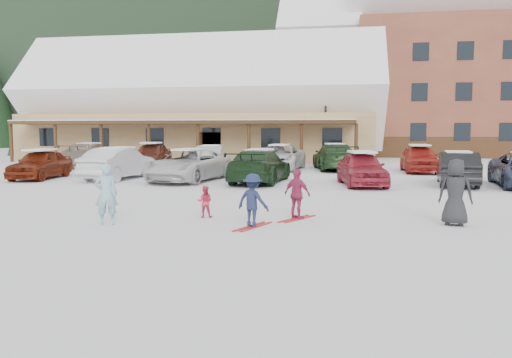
% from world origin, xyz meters
% --- Properties ---
extents(ground, '(160.00, 160.00, 0.00)m').
position_xyz_m(ground, '(0.00, 0.00, 0.00)').
color(ground, silver).
rests_on(ground, ground).
extents(forested_hillside, '(300.00, 70.00, 38.00)m').
position_xyz_m(forested_hillside, '(0.00, 85.00, 19.00)').
color(forested_hillside, black).
rests_on(forested_hillside, ground).
extents(day_lodge, '(29.12, 12.50, 10.38)m').
position_xyz_m(day_lodge, '(-9.00, 27.96, 3.94)').
color(day_lodge, tan).
rests_on(day_lodge, ground).
extents(alpine_hotel, '(31.48, 14.01, 21.48)m').
position_xyz_m(alpine_hotel, '(14.27, 38.00, 8.63)').
color(alpine_hotel, brown).
rests_on(alpine_hotel, ground).
extents(lamp_post, '(0.50, 0.25, 6.00)m').
position_xyz_m(lamp_post, '(1.45, 24.62, 3.40)').
color(lamp_post, black).
rests_on(lamp_post, ground).
extents(conifer_0, '(4.40, 4.40, 10.20)m').
position_xyz_m(conifer_0, '(-26.00, 30.00, 5.69)').
color(conifer_0, black).
rests_on(conifer_0, ground).
extents(conifer_2, '(5.28, 5.28, 12.24)m').
position_xyz_m(conifer_2, '(-30.00, 42.00, 6.83)').
color(conifer_2, black).
rests_on(conifer_2, ground).
extents(conifer_3, '(3.96, 3.96, 9.18)m').
position_xyz_m(conifer_3, '(6.00, 44.00, 5.12)').
color(conifer_3, black).
rests_on(conifer_3, ground).
extents(adult_skier, '(0.66, 0.56, 1.55)m').
position_xyz_m(adult_skier, '(-3.14, -1.18, 0.78)').
color(adult_skier, '#8CB6C7').
rests_on(adult_skier, ground).
extents(toddler_red, '(0.45, 0.37, 0.86)m').
position_xyz_m(toddler_red, '(-0.98, 0.24, 0.43)').
color(toddler_red, '#CB2A4A').
rests_on(toddler_red, ground).
extents(child_navy, '(0.97, 0.78, 1.32)m').
position_xyz_m(child_navy, '(0.55, -0.89, 0.66)').
color(child_navy, '#192242').
rests_on(child_navy, ground).
extents(skis_child_navy, '(0.72, 1.37, 0.03)m').
position_xyz_m(skis_child_navy, '(0.55, -0.89, 0.01)').
color(skis_child_navy, '#B01923').
rests_on(skis_child_navy, ground).
extents(child_magenta, '(0.85, 0.68, 1.35)m').
position_xyz_m(child_magenta, '(1.52, 0.38, 0.68)').
color(child_magenta, '#9F2A51').
rests_on(child_magenta, ground).
extents(skis_child_magenta, '(0.86, 1.32, 0.03)m').
position_xyz_m(skis_child_magenta, '(1.52, 0.38, 0.01)').
color(skis_child_magenta, '#B01923').
rests_on(skis_child_magenta, ground).
extents(bystander_dark, '(0.93, 0.73, 1.67)m').
position_xyz_m(bystander_dark, '(5.47, 0.19, 0.84)').
color(bystander_dark, '#242426').
rests_on(bystander_dark, ground).
extents(parked_car_0, '(2.05, 4.31, 1.42)m').
position_xyz_m(parked_car_0, '(-11.76, 9.30, 0.71)').
color(parked_car_0, maroon).
rests_on(parked_car_0, ground).
extents(parked_car_1, '(2.10, 4.78, 1.53)m').
position_xyz_m(parked_car_1, '(-7.93, 9.76, 0.76)').
color(parked_car_1, silver).
rests_on(parked_car_1, ground).
extents(parked_car_2, '(3.33, 5.67, 1.48)m').
position_xyz_m(parked_car_2, '(-4.34, 9.56, 0.74)').
color(parked_car_2, silver).
rests_on(parked_car_2, ground).
extents(parked_car_3, '(2.49, 5.29, 1.49)m').
position_xyz_m(parked_car_3, '(-0.97, 9.40, 0.75)').
color(parked_car_3, black).
rests_on(parked_car_3, ground).
extents(parked_car_4, '(2.37, 4.47, 1.45)m').
position_xyz_m(parked_car_4, '(3.52, 9.01, 0.72)').
color(parked_car_4, '#A72738').
rests_on(parked_car_4, ground).
extents(parked_car_5, '(2.11, 4.54, 1.44)m').
position_xyz_m(parked_car_5, '(7.60, 9.76, 0.72)').
color(parked_car_5, black).
rests_on(parked_car_5, ground).
extents(parked_car_7, '(2.71, 5.47, 1.53)m').
position_xyz_m(parked_car_7, '(-13.24, 16.86, 0.76)').
color(parked_car_7, gray).
rests_on(parked_car_7, ground).
extents(parked_car_8, '(2.35, 4.79, 1.57)m').
position_xyz_m(parked_car_8, '(-9.09, 16.93, 0.79)').
color(parked_car_8, '#5B281C').
rests_on(parked_car_8, ground).
extents(parked_car_9, '(2.12, 4.53, 1.44)m').
position_xyz_m(parked_car_9, '(-5.11, 16.43, 0.72)').
color(parked_car_9, '#A6A7AB').
rests_on(parked_car_9, ground).
extents(parked_car_10, '(2.85, 5.56, 1.50)m').
position_xyz_m(parked_car_10, '(-0.95, 16.53, 0.75)').
color(parked_car_10, silver).
rests_on(parked_car_10, ground).
extents(parked_car_11, '(3.00, 5.63, 1.55)m').
position_xyz_m(parked_car_11, '(2.26, 17.13, 0.78)').
color(parked_car_11, '#213C1D').
rests_on(parked_car_11, ground).
extents(parked_car_12, '(1.84, 4.52, 1.54)m').
position_xyz_m(parked_car_12, '(6.97, 16.31, 0.77)').
color(parked_car_12, '#AB271E').
rests_on(parked_car_12, ground).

